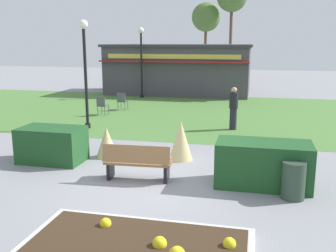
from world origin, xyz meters
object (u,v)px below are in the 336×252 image
(park_bench, at_px, (137,162))
(person_strolling, at_px, (234,108))
(lamppost_far, at_px, (141,54))
(cafe_chair_west, at_px, (122,100))
(cafe_chair_east, at_px, (102,104))
(tree_right_bg, at_px, (206,18))
(lamppost_mid, at_px, (85,61))
(trash_bin, at_px, (293,180))
(food_kiosk, at_px, (179,69))
(parked_car_west_slot, at_px, (169,74))

(park_bench, relative_size, person_strolling, 1.02)
(park_bench, distance_m, lamppost_far, 14.92)
(park_bench, bearing_deg, cafe_chair_west, 111.63)
(cafe_chair_east, height_order, person_strolling, person_strolling)
(lamppost_far, xyz_separation_m, cafe_chair_west, (0.33, -4.58, -2.14))
(cafe_chair_west, xyz_separation_m, tree_right_bg, (1.46, 20.67, 5.14))
(park_bench, distance_m, lamppost_mid, 6.88)
(trash_bin, height_order, tree_right_bg, tree_right_bg)
(lamppost_far, xyz_separation_m, tree_right_bg, (1.79, 16.09, 2.99))
(person_strolling, bearing_deg, park_bench, 172.22)
(lamppost_mid, xyz_separation_m, trash_bin, (7.48, -5.66, -2.24))
(trash_bin, height_order, cafe_chair_west, cafe_chair_west)
(park_bench, height_order, food_kiosk, food_kiosk)
(lamppost_mid, relative_size, cafe_chair_west, 4.77)
(park_bench, xyz_separation_m, cafe_chair_west, (-3.80, 9.58, 0.05))
(trash_bin, relative_size, cafe_chair_east, 0.96)
(food_kiosk, relative_size, parked_car_west_slot, 2.24)
(cafe_chair_east, bearing_deg, lamppost_far, 88.91)
(food_kiosk, distance_m, tree_right_bg, 14.08)
(lamppost_far, xyz_separation_m, person_strolling, (6.10, -7.78, -1.81))
(cafe_chair_west, distance_m, person_strolling, 6.60)
(food_kiosk, xyz_separation_m, person_strolling, (4.27, -10.38, -0.76))
(lamppost_mid, relative_size, food_kiosk, 0.45)
(lamppost_mid, xyz_separation_m, food_kiosk, (1.46, 11.44, -1.05))
(cafe_chair_east, distance_m, parked_car_west_slot, 16.01)
(cafe_chair_west, height_order, person_strolling, person_strolling)
(lamppost_mid, xyz_separation_m, cafe_chair_west, (-0.04, 4.25, -2.14))
(lamppost_far, bearing_deg, tree_right_bg, 83.64)
(lamppost_far, bearing_deg, lamppost_mid, -87.60)
(food_kiosk, relative_size, cafe_chair_west, 10.71)
(food_kiosk, relative_size, tree_right_bg, 1.34)
(park_bench, xyz_separation_m, lamppost_mid, (-3.76, 5.33, 2.19))
(parked_car_west_slot, bearing_deg, lamppost_mid, -87.44)
(cafe_chair_west, xyz_separation_m, person_strolling, (5.77, -3.20, 0.33))
(park_bench, relative_size, lamppost_mid, 0.41)
(park_bench, distance_m, food_kiosk, 16.97)
(cafe_chair_west, bearing_deg, food_kiosk, 78.22)
(person_strolling, height_order, tree_right_bg, tree_right_bg)
(park_bench, bearing_deg, person_strolling, 72.87)
(park_bench, xyz_separation_m, cafe_chair_east, (-4.25, 8.05, 0.05))
(park_bench, xyz_separation_m, trash_bin, (3.71, -0.33, -0.06))
(lamppost_mid, height_order, person_strolling, lamppost_mid)
(trash_bin, distance_m, cafe_chair_west, 12.44)
(park_bench, relative_size, lamppost_far, 0.41)
(cafe_chair_west, height_order, cafe_chair_east, same)
(lamppost_far, bearing_deg, cafe_chair_east, -91.09)
(parked_car_west_slot, relative_size, tree_right_bg, 0.60)
(trash_bin, bearing_deg, parked_car_west_slot, 108.83)
(food_kiosk, bearing_deg, tree_right_bg, 90.17)
(cafe_chair_east, relative_size, person_strolling, 0.53)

